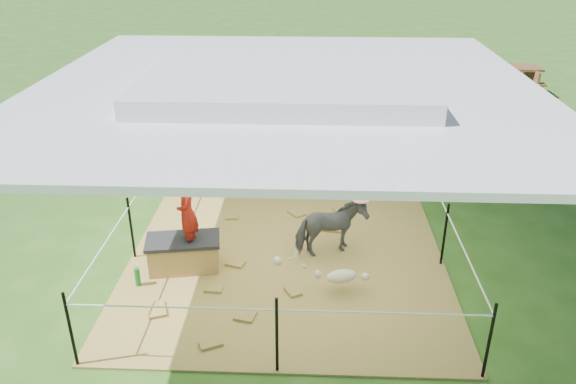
{
  "coord_description": "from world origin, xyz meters",
  "views": [
    {
      "loc": [
        0.32,
        -6.99,
        4.51
      ],
      "look_at": [
        0.0,
        0.6,
        0.85
      ],
      "focal_mm": 35.0,
      "sensor_mm": 36.0,
      "label": 1
    }
  ],
  "objects_px": {
    "green_bottle": "(137,277)",
    "picnic_table_far": "(501,81)",
    "picnic_table_near": "(387,93)",
    "pony": "(331,228)",
    "trash_barrel": "(445,114)",
    "distant_person": "(369,87)",
    "straw_bale": "(184,255)",
    "foal": "(342,274)",
    "woman": "(187,206)"
  },
  "relations": [
    {
      "from": "straw_bale",
      "to": "woman",
      "type": "height_order",
      "value": "woman"
    },
    {
      "from": "pony",
      "to": "foal",
      "type": "height_order",
      "value": "pony"
    },
    {
      "from": "straw_bale",
      "to": "green_bottle",
      "type": "relative_size",
      "value": 3.6
    },
    {
      "from": "woman",
      "to": "green_bottle",
      "type": "height_order",
      "value": "woman"
    },
    {
      "from": "green_bottle",
      "to": "trash_barrel",
      "type": "height_order",
      "value": "trash_barrel"
    },
    {
      "from": "pony",
      "to": "trash_barrel",
      "type": "bearing_deg",
      "value": -49.23
    },
    {
      "from": "green_bottle",
      "to": "trash_barrel",
      "type": "xyz_separation_m",
      "value": [
        5.5,
        6.66,
        0.25
      ]
    },
    {
      "from": "picnic_table_far",
      "to": "distant_person",
      "type": "distance_m",
      "value": 4.12
    },
    {
      "from": "picnic_table_near",
      "to": "distant_person",
      "type": "relative_size",
      "value": 1.43
    },
    {
      "from": "straw_bale",
      "to": "distant_person",
      "type": "bearing_deg",
      "value": 67.63
    },
    {
      "from": "distant_person",
      "to": "pony",
      "type": "bearing_deg",
      "value": 99.44
    },
    {
      "from": "woman",
      "to": "trash_barrel",
      "type": "height_order",
      "value": "woman"
    },
    {
      "from": "straw_bale",
      "to": "trash_barrel",
      "type": "height_order",
      "value": "trash_barrel"
    },
    {
      "from": "woman",
      "to": "picnic_table_near",
      "type": "bearing_deg",
      "value": 146.47
    },
    {
      "from": "pony",
      "to": "foal",
      "type": "bearing_deg",
      "value": 164.63
    },
    {
      "from": "picnic_table_near",
      "to": "picnic_table_far",
      "type": "distance_m",
      "value": 3.56
    },
    {
      "from": "green_bottle",
      "to": "trash_barrel",
      "type": "distance_m",
      "value": 8.64
    },
    {
      "from": "pony",
      "to": "trash_barrel",
      "type": "distance_m",
      "value": 6.42
    },
    {
      "from": "green_bottle",
      "to": "picnic_table_far",
      "type": "height_order",
      "value": "picnic_table_far"
    },
    {
      "from": "straw_bale",
      "to": "picnic_table_near",
      "type": "bearing_deg",
      "value": 65.17
    },
    {
      "from": "green_bottle",
      "to": "picnic_table_near",
      "type": "height_order",
      "value": "picnic_table_near"
    },
    {
      "from": "picnic_table_near",
      "to": "picnic_table_far",
      "type": "xyz_separation_m",
      "value": [
        3.38,
        1.11,
        0.1
      ]
    },
    {
      "from": "woman",
      "to": "picnic_table_near",
      "type": "relative_size",
      "value": 0.74
    },
    {
      "from": "pony",
      "to": "picnic_table_near",
      "type": "distance_m",
      "value": 7.96
    },
    {
      "from": "picnic_table_near",
      "to": "woman",
      "type": "bearing_deg",
      "value": -120.18
    },
    {
      "from": "foal",
      "to": "trash_barrel",
      "type": "bearing_deg",
      "value": 53.09
    },
    {
      "from": "distant_person",
      "to": "green_bottle",
      "type": "bearing_deg",
      "value": 84.12
    },
    {
      "from": "straw_bale",
      "to": "trash_barrel",
      "type": "relative_size",
      "value": 1.17
    },
    {
      "from": "green_bottle",
      "to": "picnic_table_near",
      "type": "distance_m",
      "value": 9.72
    },
    {
      "from": "foal",
      "to": "picnic_table_near",
      "type": "height_order",
      "value": "picnic_table_near"
    },
    {
      "from": "woman",
      "to": "green_bottle",
      "type": "xyz_separation_m",
      "value": [
        -0.65,
        -0.45,
        -0.87
      ]
    },
    {
      "from": "foal",
      "to": "straw_bale",
      "type": "bearing_deg",
      "value": 152.79
    },
    {
      "from": "green_bottle",
      "to": "pony",
      "type": "xyz_separation_m",
      "value": [
        2.64,
        0.92,
        0.3
      ]
    },
    {
      "from": "straw_bale",
      "to": "foal",
      "type": "distance_m",
      "value": 2.27
    },
    {
      "from": "picnic_table_far",
      "to": "picnic_table_near",
      "type": "bearing_deg",
      "value": -160.89
    },
    {
      "from": "straw_bale",
      "to": "green_bottle",
      "type": "distance_m",
      "value": 0.72
    },
    {
      "from": "pony",
      "to": "woman",
      "type": "bearing_deg",
      "value": 80.49
    },
    {
      "from": "green_bottle",
      "to": "distant_person",
      "type": "xyz_separation_m",
      "value": [
        3.85,
        8.46,
        0.38
      ]
    },
    {
      "from": "pony",
      "to": "distant_person",
      "type": "height_order",
      "value": "distant_person"
    },
    {
      "from": "pony",
      "to": "picnic_table_far",
      "type": "xyz_separation_m",
      "value": [
        5.11,
        8.88,
        -0.04
      ]
    },
    {
      "from": "pony",
      "to": "distant_person",
      "type": "xyz_separation_m",
      "value": [
        1.21,
        7.55,
        0.08
      ]
    },
    {
      "from": "foal",
      "to": "trash_barrel",
      "type": "distance_m",
      "value": 7.24
    },
    {
      "from": "green_bottle",
      "to": "pony",
      "type": "distance_m",
      "value": 2.81
    },
    {
      "from": "trash_barrel",
      "to": "straw_bale",
      "type": "bearing_deg",
      "value": -128.51
    },
    {
      "from": "trash_barrel",
      "to": "picnic_table_far",
      "type": "height_order",
      "value": "picnic_table_far"
    },
    {
      "from": "woman",
      "to": "foal",
      "type": "height_order",
      "value": "woman"
    },
    {
      "from": "straw_bale",
      "to": "foal",
      "type": "bearing_deg",
      "value": -12.49
    },
    {
      "from": "picnic_table_far",
      "to": "distant_person",
      "type": "height_order",
      "value": "distant_person"
    },
    {
      "from": "green_bottle",
      "to": "foal",
      "type": "xyz_separation_m",
      "value": [
        2.76,
        -0.04,
        0.15
      ]
    },
    {
      "from": "woman",
      "to": "picnic_table_far",
      "type": "distance_m",
      "value": 11.75
    }
  ]
}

